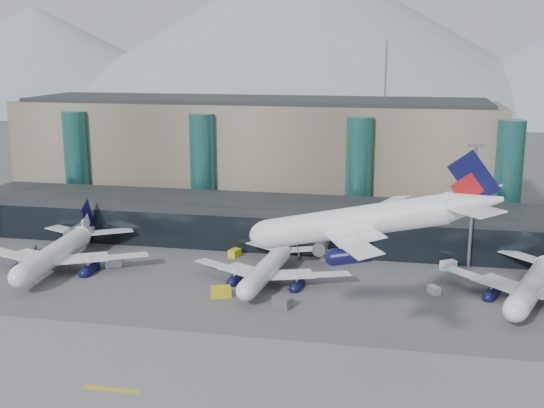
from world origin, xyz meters
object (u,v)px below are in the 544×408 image
at_px(jet_parked_mid, 271,260).
at_px(veh_f, 32,250).
at_px(veh_h, 221,292).
at_px(lightmast_mid, 473,199).
at_px(veh_c, 283,302).
at_px(veh_b, 235,253).
at_px(jet_parked_right, 537,274).
at_px(hero_jet, 379,212).
at_px(jet_parked_left, 62,243).
at_px(veh_g, 434,290).
at_px(veh_d, 448,265).
at_px(veh_a, 113,262).

distance_m(jet_parked_mid, veh_f, 55.53).
bearing_deg(veh_h, lightmast_mid, 4.99).
bearing_deg(veh_c, veh_b, 148.47).
relative_size(jet_parked_right, veh_c, 10.70).
bearing_deg(veh_h, veh_f, 134.19).
bearing_deg(jet_parked_mid, lightmast_mid, -63.36).
relative_size(hero_jet, veh_h, 10.01).
height_order(lightmast_mid, jet_parked_right, lightmast_mid).
bearing_deg(veh_h, veh_c, -38.23).
xyz_separation_m(lightmast_mid, veh_h, (-45.22, -26.82, -13.44)).
relative_size(hero_jet, jet_parked_left, 0.92).
distance_m(lightmast_mid, veh_g, 23.17).
xyz_separation_m(lightmast_mid, veh_b, (-49.08, -2.49, -13.59)).
bearing_deg(veh_b, veh_d, -72.69).
bearing_deg(veh_f, hero_jet, -137.32).
height_order(jet_parked_left, veh_h, jet_parked_left).
distance_m(veh_a, veh_h, 29.44).
xyz_separation_m(jet_parked_mid, veh_f, (-55.06, 6.51, -3.21)).
relative_size(jet_parked_left, veh_d, 12.15).
distance_m(veh_b, veh_f, 44.84).
relative_size(jet_parked_left, veh_a, 11.78).
xyz_separation_m(lightmast_mid, jet_parked_right, (10.55, -15.59, -9.94)).
bearing_deg(veh_d, jet_parked_mid, 166.76).
bearing_deg(lightmast_mid, hero_jet, -107.64).
relative_size(lightmast_mid, hero_jet, 0.72).
distance_m(veh_a, veh_b, 25.75).
bearing_deg(veh_b, hero_jet, -129.20).
xyz_separation_m(jet_parked_right, veh_f, (-103.97, 6.44, -3.65)).
height_order(jet_parked_mid, veh_b, jet_parked_mid).
distance_m(veh_f, veh_h, 51.33).
bearing_deg(jet_parked_right, hero_jet, 162.66).
distance_m(veh_b, veh_c, 31.24).
distance_m(lightmast_mid, veh_d, 14.26).
bearing_deg(veh_b, jet_parked_mid, -124.07).
relative_size(lightmast_mid, veh_f, 8.62).
xyz_separation_m(veh_c, veh_g, (26.05, 12.27, -0.24)).
bearing_deg(lightmast_mid, veh_b, -177.09).
distance_m(veh_c, veh_f, 63.43).
bearing_deg(hero_jet, jet_parked_mid, 126.58).
height_order(jet_parked_left, veh_d, jet_parked_left).
height_order(veh_f, veh_h, veh_h).
height_order(jet_parked_mid, jet_parked_right, jet_parked_right).
bearing_deg(hero_jet, veh_a, 151.23).
bearing_deg(veh_b, veh_c, -132.93).
bearing_deg(veh_b, lightmast_mid, -70.31).
distance_m(veh_b, veh_d, 45.00).
height_order(veh_g, veh_h, veh_h).
distance_m(hero_jet, veh_h, 43.75).
relative_size(veh_b, veh_h, 0.81).
bearing_deg(hero_jet, lightmast_mid, 77.01).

